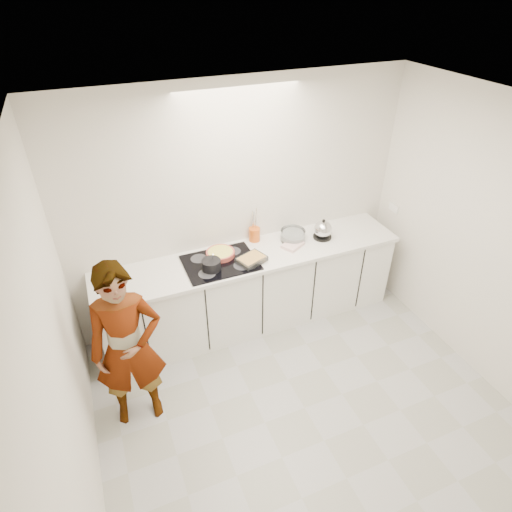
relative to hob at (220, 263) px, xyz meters
name	(u,v)px	position (x,y,z in m)	size (l,w,h in m)	color
floor	(305,408)	(0.35, -1.26, -0.92)	(3.60, 3.20, 0.00)	#AFAFAF
ceiling	(333,127)	(0.35, -1.26, 1.68)	(3.60, 3.20, 0.00)	white
wall_back	(240,208)	(0.35, 0.34, 0.38)	(3.60, 0.00, 2.60)	silver
wall_front	(484,504)	(0.35, -2.86, 0.38)	(3.60, 0.00, 2.60)	silver
wall_left	(60,371)	(-1.45, -1.26, 0.38)	(0.00, 3.20, 2.60)	silver
wall_right	(492,248)	(2.15, -1.24, 0.38)	(0.02, 3.20, 2.60)	silver
base_cabinets	(252,291)	(0.35, 0.02, -0.48)	(3.20, 0.58, 0.87)	white
countertop	(252,256)	(0.35, 0.02, -0.03)	(3.24, 0.64, 0.04)	white
hob	(220,263)	(0.00, 0.00, 0.00)	(0.72, 0.54, 0.01)	black
tart_dish	(220,253)	(0.04, 0.11, 0.03)	(0.34, 0.34, 0.05)	#B04339
saucepan	(211,265)	(-0.12, -0.08, 0.06)	(0.22, 0.22, 0.18)	black
baking_dish	(252,259)	(0.29, -0.11, 0.04)	(0.33, 0.29, 0.05)	silver
mixing_bowl	(293,236)	(0.86, 0.11, 0.05)	(0.33, 0.33, 0.12)	silver
tea_towel	(293,245)	(0.81, 0.00, 0.01)	(0.22, 0.16, 0.04)	white
kettle	(323,230)	(1.19, 0.04, 0.09)	(0.26, 0.26, 0.23)	black
utensil_crock	(254,234)	(0.48, 0.27, 0.07)	(0.12, 0.12, 0.15)	#D35816
cook	(128,348)	(-1.04, -0.71, -0.11)	(0.59, 0.39, 1.62)	white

